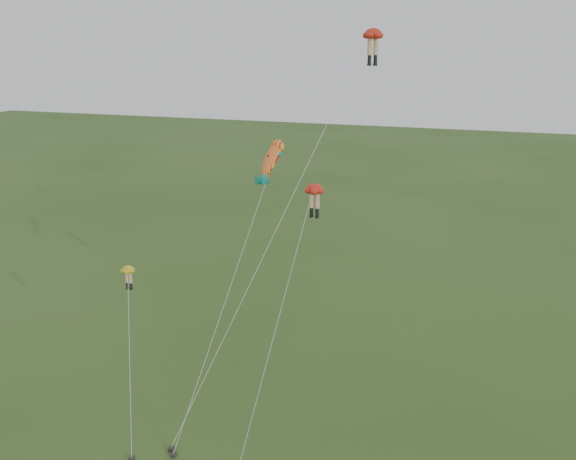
% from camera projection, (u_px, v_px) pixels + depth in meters
% --- Properties ---
extents(ground, '(300.00, 300.00, 0.00)m').
position_uv_depth(ground, '(210.00, 439.00, 38.29)').
color(ground, '#2D4A1A').
rests_on(ground, ground).
extents(legs_kite_red_high, '(9.12, 14.81, 23.63)m').
position_uv_depth(legs_kite_red_high, '(369.00, 45.00, 40.39)').
color(legs_kite_red_high, red).
rests_on(legs_kite_red_high, ground).
extents(legs_kite_red_mid, '(2.20, 10.04, 14.45)m').
position_uv_depth(legs_kite_red_mid, '(313.00, 197.00, 39.26)').
color(legs_kite_red_mid, red).
rests_on(legs_kite_red_mid, ground).
extents(legs_kite_yellow, '(4.07, 6.72, 9.26)m').
position_uv_depth(legs_kite_yellow, '(128.00, 280.00, 40.17)').
color(legs_kite_yellow, gold).
rests_on(legs_kite_yellow, ground).
extents(fish_kite, '(3.74, 10.01, 17.32)m').
position_uv_depth(fish_kite, '(271.00, 160.00, 38.84)').
color(fish_kite, gold).
rests_on(fish_kite, ground).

